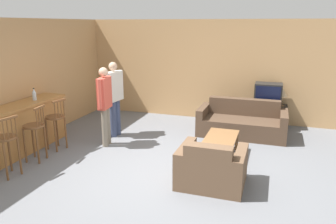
{
  "coord_description": "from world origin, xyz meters",
  "views": [
    {
      "loc": [
        1.74,
        -4.88,
        2.49
      ],
      "look_at": [
        -0.17,
        0.87,
        0.85
      ],
      "focal_mm": 35.0,
      "sensor_mm": 36.0,
      "label": 1
    }
  ],
  "objects_px": {
    "bar_chair_far": "(56,122)",
    "coffee_table": "(221,139)",
    "bottle": "(34,95)",
    "tv": "(268,94)",
    "bar_chair_near": "(6,143)",
    "tv_unit": "(266,116)",
    "couch_far": "(242,123)",
    "armchair_near": "(211,168)",
    "table_lamp": "(282,92)",
    "person_by_window": "(114,95)",
    "bar_chair_mid": "(35,131)",
    "person_by_counter": "(105,102)"
  },
  "relations": [
    {
      "from": "bar_chair_far",
      "to": "coffee_table",
      "type": "relative_size",
      "value": 1.09
    },
    {
      "from": "bottle",
      "to": "coffee_table",
      "type": "bearing_deg",
      "value": 9.07
    },
    {
      "from": "tv",
      "to": "bottle",
      "type": "bearing_deg",
      "value": -148.12
    },
    {
      "from": "coffee_table",
      "to": "bar_chair_near",
      "type": "bearing_deg",
      "value": -148.7
    },
    {
      "from": "tv_unit",
      "to": "bottle",
      "type": "xyz_separation_m",
      "value": [
        -4.51,
        -2.81,
        0.81
      ]
    },
    {
      "from": "bar_chair_near",
      "to": "coffee_table",
      "type": "xyz_separation_m",
      "value": [
        3.23,
        1.97,
        -0.23
      ]
    },
    {
      "from": "couch_far",
      "to": "armchair_near",
      "type": "relative_size",
      "value": 1.89
    },
    {
      "from": "table_lamp",
      "to": "person_by_window",
      "type": "relative_size",
      "value": 0.28
    },
    {
      "from": "tv",
      "to": "person_by_window",
      "type": "distance_m",
      "value": 3.69
    },
    {
      "from": "bottle",
      "to": "table_lamp",
      "type": "distance_m",
      "value": 5.58
    },
    {
      "from": "couch_far",
      "to": "tv_unit",
      "type": "distance_m",
      "value": 0.93
    },
    {
      "from": "bar_chair_mid",
      "to": "tv",
      "type": "xyz_separation_m",
      "value": [
        3.99,
        3.49,
        0.25
      ]
    },
    {
      "from": "tv",
      "to": "person_by_counter",
      "type": "height_order",
      "value": "person_by_counter"
    },
    {
      "from": "bar_chair_near",
      "to": "bottle",
      "type": "xyz_separation_m",
      "value": [
        -0.52,
        1.37,
        0.51
      ]
    },
    {
      "from": "bar_chair_far",
      "to": "armchair_near",
      "type": "xyz_separation_m",
      "value": [
        3.28,
        -0.54,
        -0.3
      ]
    },
    {
      "from": "coffee_table",
      "to": "bottle",
      "type": "bearing_deg",
      "value": -170.93
    },
    {
      "from": "bar_chair_mid",
      "to": "bar_chair_far",
      "type": "relative_size",
      "value": 1.0
    },
    {
      "from": "coffee_table",
      "to": "person_by_window",
      "type": "bearing_deg",
      "value": 169.59
    },
    {
      "from": "table_lamp",
      "to": "person_by_counter",
      "type": "relative_size",
      "value": 0.28
    },
    {
      "from": "table_lamp",
      "to": "person_by_counter",
      "type": "height_order",
      "value": "person_by_counter"
    },
    {
      "from": "bar_chair_far",
      "to": "table_lamp",
      "type": "distance_m",
      "value": 5.19
    },
    {
      "from": "tv",
      "to": "tv_unit",
      "type": "bearing_deg",
      "value": 90.0
    },
    {
      "from": "bottle",
      "to": "person_by_counter",
      "type": "distance_m",
      "value": 1.44
    },
    {
      "from": "bar_chair_mid",
      "to": "person_by_window",
      "type": "relative_size",
      "value": 0.63
    },
    {
      "from": "bar_chair_near",
      "to": "coffee_table",
      "type": "distance_m",
      "value": 3.79
    },
    {
      "from": "tv_unit",
      "to": "person_by_counter",
      "type": "xyz_separation_m",
      "value": [
        -3.14,
        -2.36,
        0.66
      ]
    },
    {
      "from": "bar_chair_near",
      "to": "bottle",
      "type": "relative_size",
      "value": 4.23
    },
    {
      "from": "tv_unit",
      "to": "table_lamp",
      "type": "distance_m",
      "value": 0.7
    },
    {
      "from": "coffee_table",
      "to": "table_lamp",
      "type": "distance_m",
      "value": 2.51
    },
    {
      "from": "couch_far",
      "to": "person_by_window",
      "type": "height_order",
      "value": "person_by_window"
    },
    {
      "from": "couch_far",
      "to": "person_by_counter",
      "type": "relative_size",
      "value": 1.19
    },
    {
      "from": "table_lamp",
      "to": "person_by_window",
      "type": "xyz_separation_m",
      "value": [
        -3.56,
        -1.75,
        0.05
      ]
    },
    {
      "from": "bar_chair_near",
      "to": "bar_chair_mid",
      "type": "xyz_separation_m",
      "value": [
        0.0,
        0.68,
        0.0
      ]
    },
    {
      "from": "person_by_counter",
      "to": "person_by_window",
      "type": "bearing_deg",
      "value": 99.81
    },
    {
      "from": "couch_far",
      "to": "tv_unit",
      "type": "relative_size",
      "value": 2.06
    },
    {
      "from": "bar_chair_far",
      "to": "bottle",
      "type": "distance_m",
      "value": 0.73
    },
    {
      "from": "person_by_window",
      "to": "bar_chair_near",
      "type": "bearing_deg",
      "value": -106.98
    },
    {
      "from": "tv_unit",
      "to": "person_by_counter",
      "type": "height_order",
      "value": "person_by_counter"
    },
    {
      "from": "bar_chair_near",
      "to": "table_lamp",
      "type": "bearing_deg",
      "value": 44.12
    },
    {
      "from": "bar_chair_near",
      "to": "coffee_table",
      "type": "bearing_deg",
      "value": 31.3
    },
    {
      "from": "bar_chair_mid",
      "to": "bottle",
      "type": "xyz_separation_m",
      "value": [
        -0.52,
        0.69,
        0.51
      ]
    },
    {
      "from": "bar_chair_mid",
      "to": "bar_chair_far",
      "type": "height_order",
      "value": "same"
    },
    {
      "from": "tv_unit",
      "to": "person_by_window",
      "type": "relative_size",
      "value": 0.57
    },
    {
      "from": "bar_chair_far",
      "to": "coffee_table",
      "type": "height_order",
      "value": "bar_chair_far"
    },
    {
      "from": "bar_chair_far",
      "to": "tv_unit",
      "type": "distance_m",
      "value": 4.93
    },
    {
      "from": "bottle",
      "to": "bar_chair_near",
      "type": "bearing_deg",
      "value": -69.12
    },
    {
      "from": "bar_chair_far",
      "to": "bar_chair_near",
      "type": "bearing_deg",
      "value": -90.0
    },
    {
      "from": "bar_chair_far",
      "to": "couch_far",
      "type": "relative_size",
      "value": 0.54
    },
    {
      "from": "coffee_table",
      "to": "table_lamp",
      "type": "relative_size",
      "value": 2.08
    },
    {
      "from": "bar_chair_near",
      "to": "bar_chair_far",
      "type": "relative_size",
      "value": 1.0
    }
  ]
}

